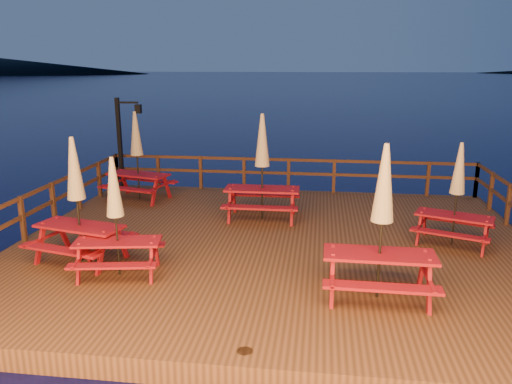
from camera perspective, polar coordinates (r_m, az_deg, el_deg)
ground at (r=11.92m, az=2.09°, el=-7.57°), size 500.00×500.00×0.00m
deck at (r=11.84m, az=2.10°, el=-6.67°), size 12.00×10.00×0.40m
deck_piles at (r=12.03m, az=2.08°, el=-8.89°), size 11.44×9.44×1.40m
railing at (r=13.23m, az=2.87°, el=0.00°), size 11.80×9.75×1.10m
lamp_post at (r=16.96m, az=-14.86°, el=6.31°), size 0.85×0.18×3.00m
picnic_table_0 at (r=10.92m, az=-19.80°, el=-0.67°), size 2.15×1.91×2.65m
picnic_table_1 at (r=12.13m, az=21.97°, el=-0.09°), size 2.06×1.90×2.39m
picnic_table_2 at (r=13.15m, az=0.71°, el=3.06°), size 1.99×1.64×2.82m
picnic_table_3 at (r=15.53m, az=-13.44°, el=4.19°), size 2.21×1.97×2.69m
picnic_table_4 at (r=8.90m, az=14.18°, el=-3.14°), size 1.97×1.63×2.79m
picnic_table_5 at (r=10.01m, az=-15.75°, el=-2.57°), size 1.87×1.62×2.38m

